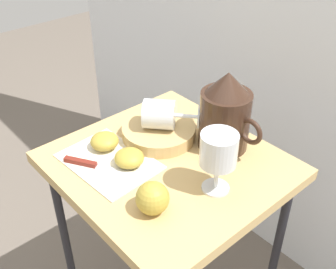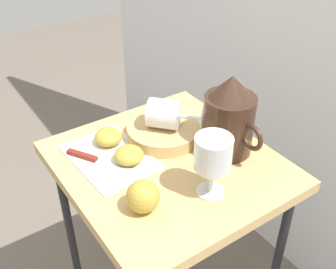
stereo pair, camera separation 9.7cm
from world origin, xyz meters
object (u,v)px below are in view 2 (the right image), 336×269
wine_glass_tipped_near (166,114)px  apple_whole (143,196)px  table (168,182)px  apple_half_right (129,155)px  knife (93,159)px  apple_half_left (108,137)px  wine_glass_upright (213,156)px  pitcher (229,122)px  basket_tray (164,131)px

wine_glass_tipped_near → apple_whole: (0.19, -0.19, -0.04)m
table → apple_half_right: bearing=-120.4°
table → knife: knife is taller
apple_half_left → apple_whole: bearing=-11.2°
wine_glass_upright → apple_whole: bearing=-104.9°
wine_glass_upright → apple_half_left: bearing=-160.8°
apple_half_right → wine_glass_tipped_near: bearing=106.1°
wine_glass_upright → apple_half_left: wine_glass_upright is taller
table → apple_whole: bearing=-52.2°
table → apple_half_left: apple_half_left is taller
wine_glass_upright → knife: (-0.25, -0.17, -0.09)m
apple_half_left → wine_glass_upright: bearing=19.2°
apple_half_left → knife: (0.04, -0.07, -0.02)m
pitcher → apple_half_left: bearing=-128.6°
wine_glass_upright → basket_tray: bearing=171.6°
apple_half_left → apple_half_right: same height
table → wine_glass_upright: (0.15, 0.01, 0.17)m
basket_tray → knife: size_ratio=1.02×
wine_glass_tipped_near → apple_half_left: 0.16m
wine_glass_tipped_near → basket_tray: bearing=-157.1°
wine_glass_tipped_near → pitcher: bearing=36.7°
wine_glass_tipped_near → knife: (-0.01, -0.21, -0.07)m
table → apple_whole: (0.11, -0.14, 0.11)m
wine_glass_upright → apple_half_right: bearing=-153.7°
basket_tray → wine_glass_upright: (0.24, -0.04, 0.09)m
pitcher → table: bearing=-106.5°
basket_tray → apple_whole: size_ratio=2.71×
basket_tray → wine_glass_upright: bearing=-8.4°
pitcher → apple_half_left: size_ratio=2.89×
apple_half_right → table: bearing=59.6°
basket_tray → wine_glass_tipped_near: bearing=22.9°
apple_half_left → wine_glass_tipped_near: bearing=67.3°
table → wine_glass_upright: wine_glass_upright is taller
table → apple_half_right: apple_half_right is taller
table → wine_glass_upright: bearing=5.6°
pitcher → apple_whole: 0.30m
wine_glass_upright → knife: 0.31m
pitcher → wine_glass_tipped_near: size_ratio=1.35×
wine_glass_tipped_near → apple_half_left: size_ratio=2.14×
apple_whole → knife: bearing=-175.3°
wine_glass_upright → wine_glass_tipped_near: 0.24m
apple_whole → wine_glass_upright: bearing=75.1°
wine_glass_upright → apple_whole: size_ratio=2.05×
table → apple_half_left: size_ratio=9.52×
apple_half_left → apple_half_right: 0.10m
table → knife: bearing=-123.2°
apple_half_right → apple_whole: (0.16, -0.06, 0.01)m
pitcher → apple_half_right: 0.26m
table → pitcher: pitcher is taller
table → apple_half_left: 0.19m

